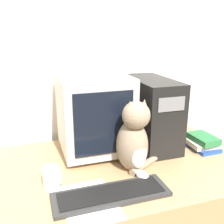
{
  "coord_description": "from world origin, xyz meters",
  "views": [
    {
      "loc": [
        -0.43,
        -0.75,
        1.44
      ],
      "look_at": [
        -0.03,
        0.47,
        1.04
      ],
      "focal_mm": 42.0,
      "sensor_mm": 36.0,
      "label": 1
    }
  ],
  "objects": [
    {
      "name": "computer_tower",
      "position": [
        0.25,
        0.59,
        0.97
      ],
      "size": [
        0.21,
        0.45,
        0.4
      ],
      "color": "black",
      "rests_on": "desk"
    },
    {
      "name": "cat",
      "position": [
        0.03,
        0.33,
        0.93
      ],
      "size": [
        0.26,
        0.23,
        0.37
      ],
      "rotation": [
        0.0,
        0.0,
        0.15
      ],
      "color": "gray",
      "rests_on": "desk"
    },
    {
      "name": "book_stack",
      "position": [
        0.52,
        0.43,
        0.81
      ],
      "size": [
        0.17,
        0.19,
        0.08
      ],
      "color": "#234793",
      "rests_on": "desk"
    },
    {
      "name": "keyboard",
      "position": [
        -0.14,
        0.15,
        0.78
      ],
      "size": [
        0.49,
        0.16,
        0.02
      ],
      "color": "#2D2D2D",
      "rests_on": "desk"
    },
    {
      "name": "wall_back",
      "position": [
        0.0,
        0.89,
        1.25
      ],
      "size": [
        7.0,
        0.05,
        2.5
      ],
      "color": "silver",
      "rests_on": "ground_plane"
    },
    {
      "name": "pen",
      "position": [
        -0.26,
        0.24,
        0.77
      ],
      "size": [
        0.15,
        0.02,
        0.01
      ],
      "color": "maroon",
      "rests_on": "desk"
    },
    {
      "name": "mug",
      "position": [
        -0.36,
        0.3,
        0.82
      ],
      "size": [
        0.08,
        0.07,
        0.1
      ],
      "color": "white",
      "rests_on": "desk"
    },
    {
      "name": "paper_sheet",
      "position": [
        -0.24,
        0.14,
        0.77
      ],
      "size": [
        0.22,
        0.3,
        0.0
      ],
      "color": "white",
      "rests_on": "desk"
    },
    {
      "name": "crt_monitor",
      "position": [
        -0.09,
        0.6,
        0.99
      ],
      "size": [
        0.37,
        0.38,
        0.44
      ],
      "color": "beige",
      "rests_on": "desk"
    },
    {
      "name": "desk",
      "position": [
        0.0,
        0.41,
        0.38
      ],
      "size": [
        1.34,
        0.83,
        0.77
      ],
      "color": "tan",
      "rests_on": "ground_plane"
    }
  ]
}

